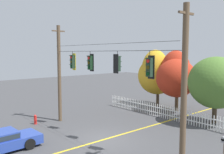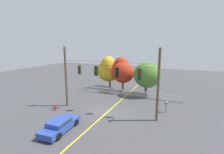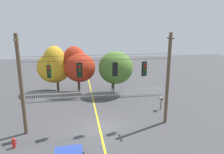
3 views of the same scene
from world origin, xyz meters
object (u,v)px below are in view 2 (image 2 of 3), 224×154
object	(u,v)px
traffic_signal_eastbound_side	(80,70)
parked_car	(60,125)
traffic_signal_westbound_side	(117,72)
traffic_signal_northbound_secondary	(139,75)
fire_hydrant	(55,108)
autumn_maple_near_fence	(108,70)
autumn_oak_far_east	(147,75)
roadside_mailbox	(166,104)
autumn_maple_mid	(122,71)
traffic_signal_southbound_primary	(96,71)

from	to	relation	value
traffic_signal_eastbound_side	parked_car	size ratio (longest dim) A/B	0.30
parked_car	traffic_signal_westbound_side	bearing A→B (deg)	58.30
traffic_signal_eastbound_side	traffic_signal_northbound_secondary	xyz separation A→B (m)	(7.48, -0.00, -0.08)
traffic_signal_westbound_side	traffic_signal_northbound_secondary	bearing A→B (deg)	0.44
traffic_signal_eastbound_side	fire_hydrant	distance (m)	5.54
autumn_maple_near_fence	fire_hydrant	size ratio (longest dim) A/B	7.84
traffic_signal_northbound_secondary	autumn_oak_far_east	distance (m)	8.89
autumn_maple_near_fence	roadside_mailbox	size ratio (longest dim) A/B	4.42
traffic_signal_eastbound_side	traffic_signal_westbound_side	distance (m)	5.02
traffic_signal_northbound_secondary	roadside_mailbox	bearing A→B (deg)	44.39
traffic_signal_westbound_side	autumn_maple_mid	size ratio (longest dim) A/B	0.22
traffic_signal_northbound_secondary	autumn_oak_far_east	world-z (taller)	traffic_signal_northbound_secondary
traffic_signal_northbound_secondary	parked_car	bearing A→B (deg)	-136.15
traffic_signal_eastbound_side	roadside_mailbox	bearing A→B (deg)	14.79
traffic_signal_southbound_primary	traffic_signal_westbound_side	size ratio (longest dim) A/B	1.04
autumn_oak_far_east	fire_hydrant	distance (m)	14.35
autumn_oak_far_east	traffic_signal_eastbound_side	bearing A→B (deg)	-127.33
autumn_maple_near_fence	traffic_signal_eastbound_side	bearing A→B (deg)	-85.85
traffic_signal_westbound_side	autumn_maple_near_fence	bearing A→B (deg)	118.69
traffic_signal_westbound_side	roadside_mailbox	bearing A→B (deg)	27.51
traffic_signal_southbound_primary	autumn_maple_mid	size ratio (longest dim) A/B	0.23
autumn_oak_far_east	roadside_mailbox	size ratio (longest dim) A/B	3.96
traffic_signal_westbound_side	traffic_signal_northbound_secondary	distance (m)	2.47
traffic_signal_westbound_side	parked_car	distance (m)	8.07
traffic_signal_eastbound_side	autumn_oak_far_east	distance (m)	11.08
autumn_maple_mid	roadside_mailbox	bearing A→B (deg)	-41.58
autumn_maple_near_fence	fire_hydrant	world-z (taller)	autumn_maple_near_fence
roadside_mailbox	autumn_maple_near_fence	bearing A→B (deg)	144.57
traffic_signal_eastbound_side	autumn_maple_mid	world-z (taller)	autumn_maple_mid
traffic_signal_northbound_secondary	autumn_maple_mid	bearing A→B (deg)	118.35
fire_hydrant	roadside_mailbox	bearing A→B (deg)	20.23
traffic_signal_eastbound_side	parked_car	distance (m)	7.38
traffic_signal_southbound_primary	parked_car	world-z (taller)	traffic_signal_southbound_primary
traffic_signal_westbound_side	autumn_maple_mid	xyz separation A→B (m)	(-2.87, 9.92, -1.47)
traffic_signal_northbound_secondary	parked_car	xyz separation A→B (m)	(-6.04, -5.81, -4.24)
autumn_maple_mid	roadside_mailbox	distance (m)	11.10
traffic_signal_southbound_primary	autumn_maple_mid	bearing A→B (deg)	90.65
fire_hydrant	roadside_mailbox	distance (m)	13.56
autumn_oak_far_east	fire_hydrant	bearing A→B (deg)	-130.40
traffic_signal_southbound_primary	traffic_signal_eastbound_side	bearing A→B (deg)	179.99
traffic_signal_westbound_side	parked_car	size ratio (longest dim) A/B	0.28
fire_hydrant	roadside_mailbox	world-z (taller)	roadside_mailbox
traffic_signal_eastbound_side	fire_hydrant	world-z (taller)	traffic_signal_eastbound_side
autumn_maple_near_fence	traffic_signal_southbound_primary	bearing A→B (deg)	-74.01
traffic_signal_westbound_side	fire_hydrant	bearing A→B (deg)	-165.32
autumn_maple_mid	traffic_signal_westbound_side	bearing A→B (deg)	-73.85
traffic_signal_southbound_primary	autumn_oak_far_east	xyz separation A→B (m)	(4.39, 8.72, -1.59)
parked_car	autumn_oak_far_east	bearing A→B (deg)	70.28
parked_car	fire_hydrant	size ratio (longest dim) A/B	6.13
fire_hydrant	traffic_signal_eastbound_side	bearing A→B (deg)	38.85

